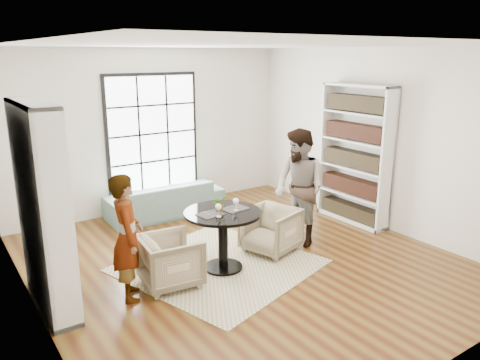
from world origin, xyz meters
TOP-DOWN VIEW (x-y plane):
  - ground at (0.00, 0.00)m, footprint 6.00×6.00m
  - room_shell at (0.00, 0.54)m, footprint 6.00×6.01m
  - rug at (-0.38, 0.06)m, footprint 2.88×2.88m
  - pedestal_table at (-0.38, -0.05)m, footprint 1.05×1.05m
  - sofa at (-0.05, 2.45)m, footprint 2.14×0.88m
  - armchair_left at (-1.18, -0.05)m, footprint 0.81×0.79m
  - armchair_right at (0.54, 0.06)m, footprint 0.92×0.90m
  - person_left at (-1.73, -0.05)m, footprint 0.52×0.65m
  - person_right at (1.09, 0.06)m, footprint 0.69×0.88m
  - placemat_left at (-0.57, -0.06)m, footprint 0.37×0.30m
  - placemat_right at (-0.18, -0.05)m, footprint 0.37×0.30m
  - cutlery_left at (-0.57, -0.06)m, footprint 0.17×0.24m
  - cutlery_right at (-0.18, -0.05)m, footprint 0.17×0.24m
  - wine_glass_left at (-0.53, -0.19)m, footprint 0.08×0.08m
  - wine_glass_right at (-0.21, -0.11)m, footprint 0.08×0.08m
  - flower_centerpiece at (-0.40, -0.01)m, footprint 0.23×0.22m

SIDE VIEW (x-z plane):
  - ground at x=0.00m, z-range 0.00..0.00m
  - rug at x=-0.38m, z-range 0.00..0.01m
  - sofa at x=-0.05m, z-range 0.00..0.62m
  - armchair_left at x=-1.18m, z-range 0.00..0.67m
  - armchair_right at x=0.54m, z-range 0.00..0.67m
  - pedestal_table at x=-0.38m, z-range 0.19..1.02m
  - person_left at x=-1.73m, z-range 0.00..1.56m
  - placemat_left at x=-0.57m, z-range 0.84..0.85m
  - placemat_right at x=-0.18m, z-range 0.84..0.85m
  - cutlery_left at x=-0.57m, z-range 0.85..0.85m
  - cutlery_right at x=-0.18m, z-range 0.85..0.85m
  - person_right at x=1.09m, z-range 0.00..1.81m
  - flower_centerpiece at x=-0.40m, z-range 0.84..1.05m
  - wine_glass_right at x=-0.21m, z-range 0.88..1.05m
  - wine_glass_left at x=-0.53m, z-range 0.88..1.06m
  - room_shell at x=0.00m, z-range -1.74..4.26m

